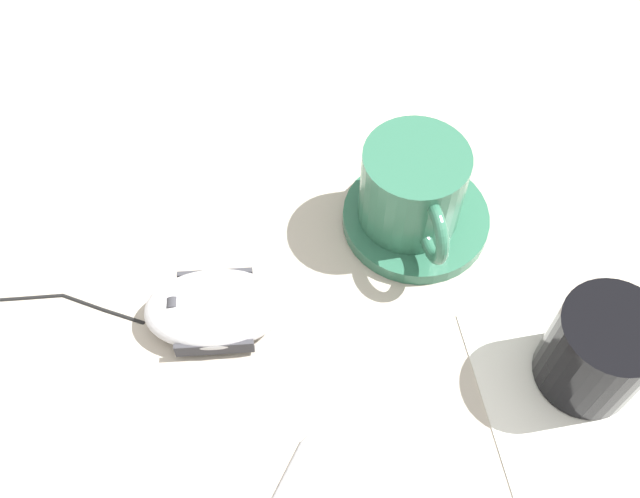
{
  "coord_description": "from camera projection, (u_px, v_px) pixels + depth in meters",
  "views": [
    {
      "loc": [
        -0.17,
        0.18,
        0.51
      ],
      "look_at": [
        0.1,
        0.02,
        0.03
      ],
      "focal_mm": 40.0,
      "sensor_mm": 36.0,
      "label": 1
    }
  ],
  "objects": [
    {
      "name": "saucer",
      "position": [
        415.0,
        218.0,
        0.62
      ],
      "size": [
        0.13,
        0.13,
        0.01
      ],
      "primitive_type": "cylinder",
      "color": "#2D664C",
      "rests_on": "ground"
    },
    {
      "name": "ground_plane",
      "position": [
        407.0,
        349.0,
        0.56
      ],
      "size": [
        3.0,
        3.0,
        0.0
      ],
      "primitive_type": "plane",
      "color": "#B2A899"
    },
    {
      "name": "computer_mouse",
      "position": [
        214.0,
        309.0,
        0.56
      ],
      "size": [
        0.11,
        0.13,
        0.03
      ],
      "color": "silver",
      "rests_on": "ground"
    },
    {
      "name": "drinking_glass",
      "position": [
        598.0,
        351.0,
        0.51
      ],
      "size": [
        0.08,
        0.08,
        0.08
      ],
      "primitive_type": "cylinder",
      "color": "black",
      "rests_on": "napkin_under_glass"
    },
    {
      "name": "napkin_under_glass",
      "position": [
        581.0,
        388.0,
        0.54
      ],
      "size": [
        0.2,
        0.2,
        0.0
      ],
      "primitive_type": "cube",
      "rotation": [
        0.0,
        0.0,
        -0.38
      ],
      "color": "silver",
      "rests_on": "ground"
    },
    {
      "name": "coffee_cup",
      "position": [
        413.0,
        188.0,
        0.58
      ],
      "size": [
        0.12,
        0.09,
        0.07
      ],
      "color": "#2D664C",
      "rests_on": "saucer"
    }
  ]
}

